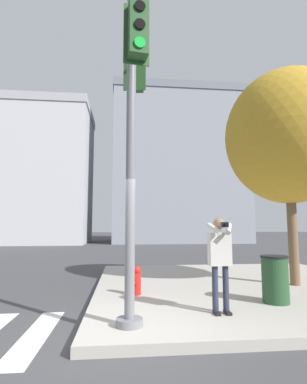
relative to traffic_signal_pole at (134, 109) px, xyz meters
The scene contains 9 objects.
ground_plane 3.74m from the traffic_signal_pole, 143.26° to the right, with size 160.00×160.00×0.00m, color #424244.
sidewalk_corner 5.83m from the traffic_signal_pole, 45.72° to the left, with size 8.00×8.00×0.16m.
traffic_signal_pole is the anchor object (origin of this frame).
person_photographer 3.05m from the traffic_signal_pole, 17.82° to the left, with size 0.50×0.53×1.72m.
street_tree 5.31m from the traffic_signal_pole, 32.80° to the left, with size 3.45×3.45×5.98m.
fire_hydrant 3.89m from the traffic_signal_pole, 85.67° to the left, with size 0.21×0.27×0.66m.
trash_bin 4.44m from the traffic_signal_pole, 20.81° to the left, with size 0.56×0.56×0.95m.
building_left 28.99m from the traffic_signal_pole, 113.14° to the left, with size 15.33×8.47×14.04m.
building_right 29.64m from the traffic_signal_pole, 78.57° to the left, with size 14.25×10.61×16.46m.
Camera 1 is at (0.16, -4.69, 1.73)m, focal length 28.00 mm.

